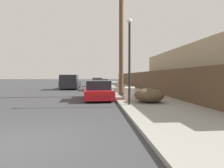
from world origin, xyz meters
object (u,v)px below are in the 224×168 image
object	(u,v)px
parked_sports_car_red	(98,91)
pickup_truck	(70,82)
car_parked_far	(98,82)
utility_pole	(121,39)
street_lamp	(129,55)
brush_pile	(149,95)
car_parked_mid	(100,85)
pedestrian	(121,81)
discarded_fridge	(130,93)

from	to	relation	value
parked_sports_car_red	pickup_truck	bearing A→B (deg)	103.23
car_parked_far	utility_pole	distance (m)	16.69
street_lamp	brush_pile	size ratio (longest dim) A/B	2.43
street_lamp	car_parked_mid	bearing A→B (deg)	96.30
parked_sports_car_red	utility_pole	world-z (taller)	utility_pole
car_parked_mid	street_lamp	xyz separation A→B (m)	(1.39, -12.61, 2.13)
pedestrian	car_parked_far	bearing A→B (deg)	110.80
brush_pile	street_lamp	bearing A→B (deg)	-146.51
utility_pole	brush_pile	world-z (taller)	utility_pole
pedestrian	car_parked_mid	bearing A→B (deg)	-153.07
discarded_fridge	car_parked_far	size ratio (longest dim) A/B	0.39
car_parked_far	street_lamp	size ratio (longest dim) A/B	0.97
brush_pile	pedestrian	size ratio (longest dim) A/B	1.09
pickup_truck	brush_pile	bearing A→B (deg)	114.46
utility_pole	brush_pile	xyz separation A→B (m)	(1.06, -4.58, -4.02)
car_parked_mid	utility_pole	distance (m)	8.35
pickup_truck	car_parked_mid	bearing A→B (deg)	148.91
car_parked_far	pedestrian	distance (m)	8.11
street_lamp	discarded_fridge	bearing A→B (deg)	80.12
discarded_fridge	car_parked_far	world-z (taller)	car_parked_far
car_parked_far	pickup_truck	distance (m)	7.57
discarded_fridge	utility_pole	world-z (taller)	utility_pole
parked_sports_car_red	brush_pile	xyz separation A→B (m)	(2.94, -2.61, -0.07)
parked_sports_car_red	pickup_truck	world-z (taller)	pickup_truck
car_parked_far	car_parked_mid	bearing A→B (deg)	-87.50
car_parked_mid	pickup_truck	size ratio (longest dim) A/B	0.83
parked_sports_car_red	pickup_truck	distance (m)	11.83
parked_sports_car_red	pedestrian	bearing A→B (deg)	71.15
pickup_truck	street_lamp	bearing A→B (deg)	108.85
parked_sports_car_red	pedestrian	xyz separation A→B (m)	(2.95, 10.52, 0.39)
pickup_truck	pedestrian	world-z (taller)	pedestrian
discarded_fridge	pickup_truck	size ratio (longest dim) A/B	0.30
parked_sports_car_red	car_parked_far	distance (m)	18.10
car_parked_mid	utility_pole	xyz separation A→B (m)	(1.63, -7.18, 3.93)
car_parked_mid	pickup_truck	bearing A→B (deg)	146.12
parked_sports_car_red	car_parked_far	world-z (taller)	car_parked_far
utility_pole	street_lamp	world-z (taller)	utility_pole
pickup_truck	street_lamp	size ratio (longest dim) A/B	1.25
parked_sports_car_red	utility_pole	xyz separation A→B (m)	(1.89, 1.97, 3.95)
car_parked_mid	street_lamp	distance (m)	12.87
pedestrian	utility_pole	bearing A→B (deg)	-97.12
discarded_fridge	utility_pole	bearing A→B (deg)	105.07
car_parked_mid	pickup_truck	world-z (taller)	pickup_truck
car_parked_far	parked_sports_car_red	bearing A→B (deg)	-88.90
utility_pole	street_lamp	size ratio (longest dim) A/B	1.93
pickup_truck	car_parked_far	bearing A→B (deg)	-116.60
discarded_fridge	car_parked_far	bearing A→B (deg)	105.88
car_parked_mid	brush_pile	world-z (taller)	car_parked_mid
car_parked_far	pickup_truck	bearing A→B (deg)	-115.48
car_parked_mid	pedestrian	xyz separation A→B (m)	(2.70, 1.37, 0.38)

